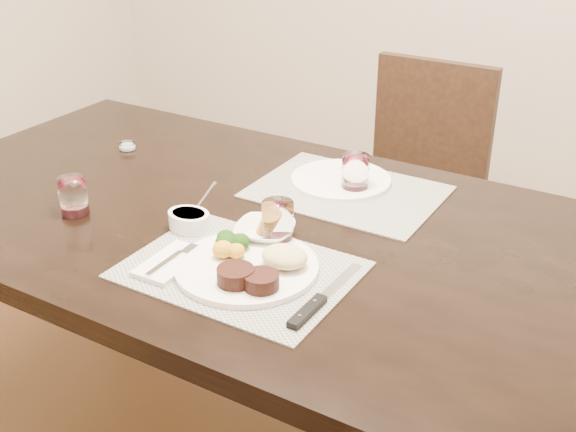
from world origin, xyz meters
The scene contains 14 objects.
dining_table centered at (0.00, 0.00, 0.67)m, with size 2.00×1.00×0.75m.
chair_far centered at (0.00, 0.93, 0.50)m, with size 0.42×0.42×0.90m.
placemat_near centered at (0.05, -0.21, 0.75)m, with size 0.46×0.34×0.00m, color gray.
placemat_far centered at (0.07, 0.24, 0.75)m, with size 0.46×0.34×0.00m, color gray.
dinner_plate centered at (0.08, -0.21, 0.77)m, with size 0.30×0.30×0.05m.
napkin_fork centered at (-0.08, -0.27, 0.76)m, with size 0.09×0.16×0.02m.
steak_knife centered at (0.25, -0.25, 0.76)m, with size 0.02×0.26×0.01m.
cracker_bowl centered at (0.02, -0.07, 0.77)m, with size 0.16×0.16×0.06m.
sauce_ramekin centered at (-0.15, -0.12, 0.78)m, with size 0.10×0.15×0.08m.
wine_glass_near centered at (0.06, -0.07, 0.80)m, with size 0.07×0.07×0.10m.
far_plate centered at (0.03, 0.28, 0.76)m, with size 0.26×0.26×0.01m, color white.
wine_glass_far centered at (0.08, 0.25, 0.80)m, with size 0.07×0.07×0.10m.
wine_glass_side centered at (-0.43, -0.20, 0.79)m, with size 0.07×0.07×0.09m.
salt_cellar centered at (-0.61, 0.18, 0.76)m, with size 0.05×0.05×0.02m.
Camera 1 is at (0.79, -1.26, 1.52)m, focal length 45.00 mm.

